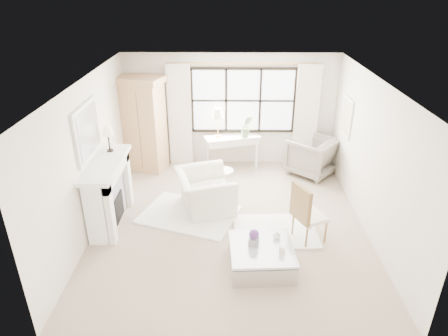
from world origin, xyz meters
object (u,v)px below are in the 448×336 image
at_px(armoire, 142,123).
at_px(console_table, 232,152).
at_px(coffee_table, 261,257).
at_px(club_armchair, 205,191).

height_order(armoire, console_table, armoire).
bearing_deg(console_table, coffee_table, -99.41).
bearing_deg(armoire, console_table, 18.73).
height_order(console_table, club_armchair, console_table).
xyz_separation_m(console_table, coffee_table, (0.45, -3.74, -0.22)).
distance_m(console_table, coffee_table, 3.77).
xyz_separation_m(club_armchair, coffee_table, (1.00, -1.79, -0.20)).
bearing_deg(club_armchair, console_table, -32.51).
relative_size(console_table, coffee_table, 1.30).
distance_m(armoire, console_table, 2.24).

